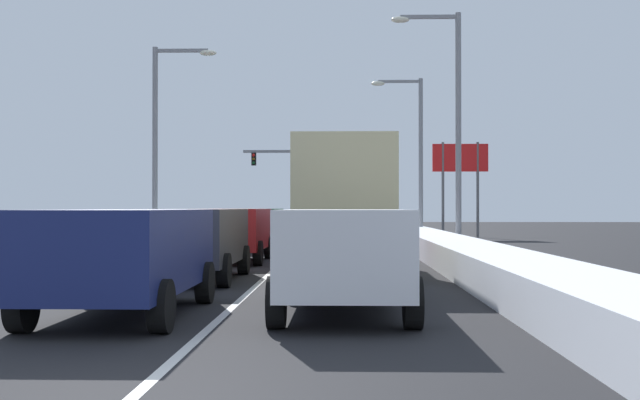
# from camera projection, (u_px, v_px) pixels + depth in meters

# --- Properties ---
(ground_plane) EXTENTS (138.15, 138.15, 0.00)m
(ground_plane) POSITION_uv_depth(u_px,v_px,m) (288.00, 257.00, 27.55)
(ground_plane) COLOR black
(lane_stripe_between_right_lane_and_center_lane) EXTENTS (0.14, 58.45, 0.01)m
(lane_stripe_between_right_lane_and_center_lane) POSITION_uv_depth(u_px,v_px,m) (297.00, 249.00, 32.86)
(lane_stripe_between_right_lane_and_center_lane) COLOR silver
(lane_stripe_between_right_lane_and_center_lane) RESTS_ON ground
(snow_bank_right_shoulder) EXTENTS (1.80, 58.45, 0.73)m
(snow_bank_right_shoulder) POSITION_uv_depth(u_px,v_px,m) (425.00, 240.00, 32.71)
(snow_bank_right_shoulder) COLOR white
(snow_bank_right_shoulder) RESTS_ON ground
(snow_bank_left_shoulder) EXTENTS (1.46, 58.45, 0.71)m
(snow_bank_left_shoulder) POSITION_uv_depth(u_px,v_px,m) (170.00, 240.00, 33.01)
(snow_bank_left_shoulder) COLOR white
(snow_bank_left_shoulder) RESTS_ON ground
(suv_white_right_lane_nearest) EXTENTS (2.16, 4.90, 1.67)m
(suv_white_right_lane_nearest) POSITION_uv_depth(u_px,v_px,m) (344.00, 250.00, 12.79)
(suv_white_right_lane_nearest) COLOR silver
(suv_white_right_lane_nearest) RESTS_ON ground
(box_truck_right_lane_second) EXTENTS (2.53, 7.20, 3.36)m
(box_truck_right_lane_second) POSITION_uv_depth(u_px,v_px,m) (344.00, 200.00, 20.56)
(box_truck_right_lane_second) COLOR maroon
(box_truck_right_lane_second) RESTS_ON ground
(sedan_black_right_lane_third) EXTENTS (2.00, 4.50, 1.51)m
(sedan_black_right_lane_third) POSITION_uv_depth(u_px,v_px,m) (334.00, 234.00, 28.05)
(sedan_black_right_lane_third) COLOR black
(sedan_black_right_lane_third) RESTS_ON ground
(suv_gray_right_lane_fourth) EXTENTS (2.16, 4.90, 1.67)m
(suv_gray_right_lane_fourth) POSITION_uv_depth(u_px,v_px,m) (334.00, 223.00, 35.22)
(suv_gray_right_lane_fourth) COLOR slate
(suv_gray_right_lane_fourth) RESTS_ON ground
(sedan_silver_right_lane_fifth) EXTENTS (2.00, 4.50, 1.51)m
(sedan_silver_right_lane_fifth) POSITION_uv_depth(u_px,v_px,m) (338.00, 226.00, 41.84)
(sedan_silver_right_lane_fifth) COLOR #B7BABF
(sedan_silver_right_lane_fifth) RESTS_ON ground
(suv_navy_center_lane_nearest) EXTENTS (2.16, 4.90, 1.67)m
(suv_navy_center_lane_nearest) POSITION_uv_depth(u_px,v_px,m) (125.00, 251.00, 12.42)
(suv_navy_center_lane_nearest) COLOR navy
(suv_navy_center_lane_nearest) RESTS_ON ground
(suv_charcoal_center_lane_second) EXTENTS (2.16, 4.90, 1.67)m
(suv_charcoal_center_lane_second) POSITION_uv_depth(u_px,v_px,m) (194.00, 237.00, 18.56)
(suv_charcoal_center_lane_second) COLOR #38383D
(suv_charcoal_center_lane_second) RESTS_ON ground
(suv_red_center_lane_third) EXTENTS (2.16, 4.90, 1.67)m
(suv_red_center_lane_third) POSITION_uv_depth(u_px,v_px,m) (233.00, 230.00, 24.97)
(suv_red_center_lane_third) COLOR maroon
(suv_red_center_lane_third) RESTS_ON ground
(suv_green_center_lane_fourth) EXTENTS (2.16, 4.90, 1.67)m
(suv_green_center_lane_fourth) POSITION_uv_depth(u_px,v_px,m) (255.00, 225.00, 32.08)
(suv_green_center_lane_fourth) COLOR #1E5633
(suv_green_center_lane_fourth) RESTS_ON ground
(sedan_tan_center_lane_fifth) EXTENTS (2.00, 4.50, 1.51)m
(sedan_tan_center_lane_fifth) POSITION_uv_depth(u_px,v_px,m) (273.00, 227.00, 39.19)
(sedan_tan_center_lane_fifth) COLOR #937F60
(sedan_tan_center_lane_fifth) RESTS_ON ground
(traffic_light_gantry) EXTENTS (10.60, 0.47, 6.20)m
(traffic_light_gantry) POSITION_uv_depth(u_px,v_px,m) (333.00, 168.00, 59.42)
(traffic_light_gantry) COLOR slate
(traffic_light_gantry) RESTS_ON ground
(street_lamp_right_near) EXTENTS (2.66, 0.36, 9.12)m
(street_lamp_right_near) POSITION_uv_depth(u_px,v_px,m) (450.00, 111.00, 30.09)
(street_lamp_right_near) COLOR gray
(street_lamp_right_near) RESTS_ON ground
(street_lamp_right_mid) EXTENTS (2.66, 0.36, 8.36)m
(street_lamp_right_mid) POSITION_uv_depth(u_px,v_px,m) (414.00, 144.00, 40.72)
(street_lamp_right_mid) COLOR gray
(street_lamp_right_mid) RESTS_ON ground
(street_lamp_left_mid) EXTENTS (2.66, 0.36, 8.36)m
(street_lamp_left_mid) POSITION_uv_depth(u_px,v_px,m) (164.00, 128.00, 32.79)
(street_lamp_left_mid) COLOR gray
(street_lamp_left_mid) RESTS_ON ground
(roadside_sign_right) EXTENTS (3.20, 0.16, 5.50)m
(roadside_sign_right) POSITION_uv_depth(u_px,v_px,m) (460.00, 168.00, 45.74)
(roadside_sign_right) COLOR #59595B
(roadside_sign_right) RESTS_ON ground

